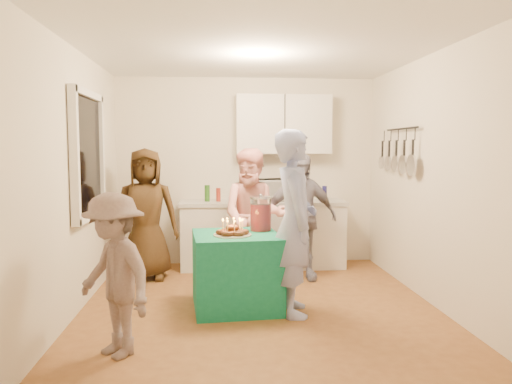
{
  "coord_description": "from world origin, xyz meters",
  "views": [
    {
      "loc": [
        -0.44,
        -5.01,
        1.62
      ],
      "look_at": [
        0.0,
        0.35,
        1.15
      ],
      "focal_mm": 35.0,
      "sensor_mm": 36.0,
      "label": 1
    }
  ],
  "objects": [
    {
      "name": "window_night",
      "position": [
        -1.77,
        0.3,
        1.55
      ],
      "size": [
        0.04,
        1.0,
        1.2
      ],
      "primitive_type": "cube",
      "color": "black",
      "rests_on": "left_wall"
    },
    {
      "name": "countertop",
      "position": [
        0.2,
        1.7,
        0.89
      ],
      "size": [
        2.24,
        0.62,
        0.05
      ],
      "primitive_type": "cube",
      "color": "beige",
      "rests_on": "counter"
    },
    {
      "name": "party_table",
      "position": [
        -0.23,
        -0.04,
        0.38
      ],
      "size": [
        0.92,
        0.92,
        0.76
      ],
      "primitive_type": "cube",
      "rotation": [
        0.0,
        0.0,
        0.09
      ],
      "color": "#117251",
      "rests_on": "floor"
    },
    {
      "name": "back_wall",
      "position": [
        0.0,
        2.0,
        1.3
      ],
      "size": [
        3.6,
        3.6,
        0.0
      ],
      "primitive_type": "plane",
      "color": "silver",
      "rests_on": "floor"
    },
    {
      "name": "pot_rack",
      "position": [
        1.72,
        0.7,
        1.6
      ],
      "size": [
        0.12,
        1.0,
        0.6
      ],
      "primitive_type": "cube",
      "color": "black",
      "rests_on": "right_wall"
    },
    {
      "name": "microwave",
      "position": [
        0.25,
        1.7,
        1.06
      ],
      "size": [
        0.6,
        0.48,
        0.29
      ],
      "primitive_type": "imported",
      "rotation": [
        0.0,
        0.0,
        0.24
      ],
      "color": "white",
      "rests_on": "countertop"
    },
    {
      "name": "punch_jar",
      "position": [
        0.03,
        0.15,
        0.93
      ],
      "size": [
        0.22,
        0.22,
        0.34
      ],
      "primitive_type": "cylinder",
      "color": "#B70E23",
      "rests_on": "party_table"
    },
    {
      "name": "counter",
      "position": [
        0.2,
        1.7,
        0.43
      ],
      "size": [
        2.2,
        0.58,
        0.86
      ],
      "primitive_type": "cube",
      "color": "white",
      "rests_on": "floor"
    },
    {
      "name": "man_birthday",
      "position": [
        0.33,
        -0.26,
        0.9
      ],
      "size": [
        0.45,
        0.67,
        1.81
      ],
      "primitive_type": "imported",
      "rotation": [
        0.0,
        0.0,
        1.54
      ],
      "color": "#98A4DD",
      "rests_on": "floor"
    },
    {
      "name": "donut_cake",
      "position": [
        -0.27,
        -0.13,
        0.85
      ],
      "size": [
        0.38,
        0.38,
        0.18
      ],
      "primitive_type": null,
      "color": "#381C0C",
      "rests_on": "party_table"
    },
    {
      "name": "left_wall",
      "position": [
        -1.8,
        0.0,
        1.3
      ],
      "size": [
        4.0,
        4.0,
        0.0
      ],
      "primitive_type": "plane",
      "color": "silver",
      "rests_on": "floor"
    },
    {
      "name": "woman_back_left",
      "position": [
        -1.3,
        1.18,
        0.81
      ],
      "size": [
        0.84,
        0.59,
        1.63
      ],
      "primitive_type": "imported",
      "rotation": [
        0.0,
        0.0,
        0.09
      ],
      "color": "brown",
      "rests_on": "floor"
    },
    {
      "name": "floor",
      "position": [
        0.0,
        0.0,
        0.0
      ],
      "size": [
        4.0,
        4.0,
        0.0
      ],
      "primitive_type": "plane",
      "color": "brown",
      "rests_on": "ground"
    },
    {
      "name": "woman_back_center",
      "position": [
        0.01,
        0.84,
        0.81
      ],
      "size": [
        0.88,
        0.73,
        1.62
      ],
      "primitive_type": "imported",
      "rotation": [
        0.0,
        0.0,
        -0.16
      ],
      "color": "pink",
      "rests_on": "floor"
    },
    {
      "name": "ceiling",
      "position": [
        0.0,
        0.0,
        2.6
      ],
      "size": [
        4.0,
        4.0,
        0.0
      ],
      "primitive_type": "plane",
      "color": "white",
      "rests_on": "floor"
    },
    {
      "name": "upper_cabinet",
      "position": [
        0.5,
        1.85,
        1.95
      ],
      "size": [
        1.3,
        0.3,
        0.8
      ],
      "primitive_type": "cube",
      "color": "white",
      "rests_on": "back_wall"
    },
    {
      "name": "child_near_left",
      "position": [
        -1.23,
        -1.14,
        0.64
      ],
      "size": [
        0.92,
        0.93,
        1.29
      ],
      "primitive_type": "imported",
      "rotation": [
        0.0,
        0.0,
        -0.81
      ],
      "color": "#62504E",
      "rests_on": "floor"
    },
    {
      "name": "right_wall",
      "position": [
        1.8,
        0.0,
        1.3
      ],
      "size": [
        4.0,
        4.0,
        0.0
      ],
      "primitive_type": "plane",
      "color": "silver",
      "rests_on": "floor"
    },
    {
      "name": "woman_back_right",
      "position": [
        0.6,
        1.01,
        0.78
      ],
      "size": [
        0.94,
        0.44,
        1.56
      ],
      "primitive_type": "imported",
      "rotation": [
        0.0,
        0.0,
        0.07
      ],
      "color": "#131036",
      "rests_on": "floor"
    }
  ]
}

